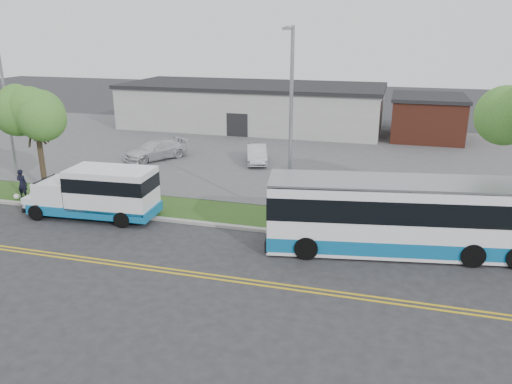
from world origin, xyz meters
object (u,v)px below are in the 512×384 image
(tree_west, at_px, (35,109))
(parked_car_b, at_px, (156,150))
(pedestrian, at_px, (22,184))
(shuttle_bus, at_px, (100,191))
(streetlight_near, at_px, (291,121))
(parked_car_a, at_px, (257,154))
(streetlight_far, at_px, (6,111))
(transit_bus, at_px, (402,216))

(tree_west, height_order, parked_car_b, tree_west)
(pedestrian, bearing_deg, shuttle_bus, 167.17)
(shuttle_bus, bearing_deg, tree_west, 151.21)
(streetlight_near, distance_m, parked_car_a, 12.49)
(streetlight_far, xyz_separation_m, parked_car_a, (14.29, 7.99, -3.72))
(transit_bus, height_order, pedestrian, transit_bus)
(pedestrian, bearing_deg, parked_car_b, -107.84)
(tree_west, height_order, streetlight_far, streetlight_far)
(streetlight_near, distance_m, parked_car_b, 16.23)
(shuttle_bus, distance_m, transit_bus, 15.03)
(streetlight_near, distance_m, shuttle_bus, 10.47)
(parked_car_a, bearing_deg, streetlight_far, -168.50)
(tree_west, bearing_deg, shuttle_bus, -25.07)
(pedestrian, relative_size, parked_car_a, 0.43)
(streetlight_near, bearing_deg, shuttle_bus, -167.67)
(streetlight_near, height_order, parked_car_b, streetlight_near)
(parked_car_a, bearing_deg, streetlight_near, -83.88)
(parked_car_a, bearing_deg, parked_car_b, 170.20)
(shuttle_bus, distance_m, pedestrian, 6.09)
(shuttle_bus, bearing_deg, pedestrian, 164.34)
(transit_bus, bearing_deg, parked_car_a, 118.79)
(transit_bus, relative_size, parked_car_b, 2.46)
(streetlight_far, height_order, pedestrian, streetlight_far)
(tree_west, xyz_separation_m, parked_car_b, (2.70, 9.15, -4.32))
(pedestrian, xyz_separation_m, parked_car_a, (10.77, 11.50, -0.21))
(streetlight_near, xyz_separation_m, streetlight_far, (-19.00, 2.69, -0.76))
(streetlight_far, height_order, parked_car_a, streetlight_far)
(tree_west, relative_size, streetlight_far, 0.86)
(tree_west, height_order, pedestrian, tree_west)
(shuttle_bus, bearing_deg, streetlight_near, 8.61)
(tree_west, bearing_deg, streetlight_far, 151.02)
(tree_west, xyz_separation_m, shuttle_bus, (5.46, -2.56, -3.69))
(tree_west, distance_m, parked_car_b, 10.47)
(tree_west, distance_m, parked_car_a, 15.13)
(streetlight_near, relative_size, transit_bus, 0.79)
(shuttle_bus, bearing_deg, parked_car_b, 99.55)
(tree_west, bearing_deg, parked_car_a, 44.75)
(transit_bus, bearing_deg, pedestrian, 166.68)
(shuttle_bus, relative_size, parked_car_b, 1.46)
(parked_car_a, bearing_deg, transit_bus, -69.14)
(streetlight_far, xyz_separation_m, shuttle_bus, (9.46, -4.77, -3.04))
(transit_bus, bearing_deg, parked_car_b, 136.79)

